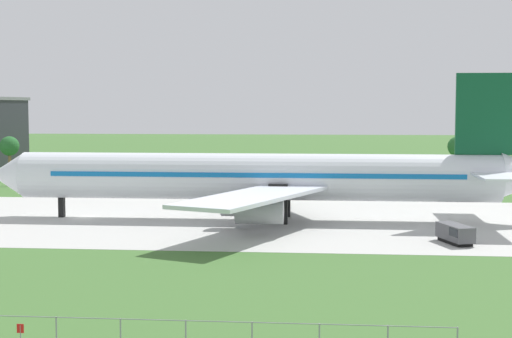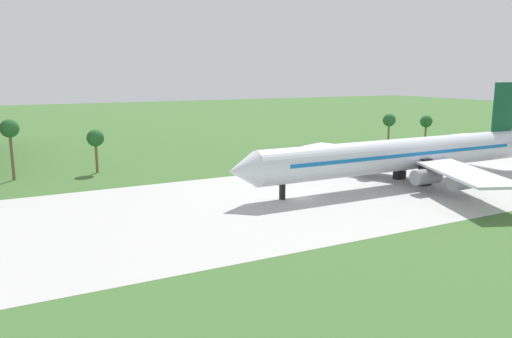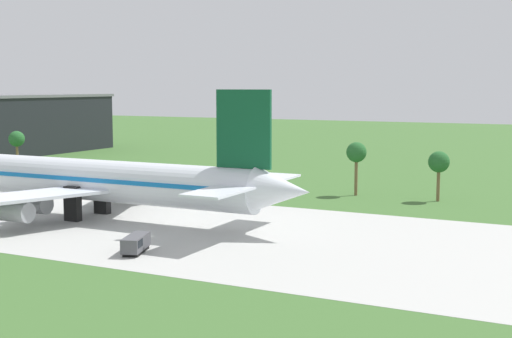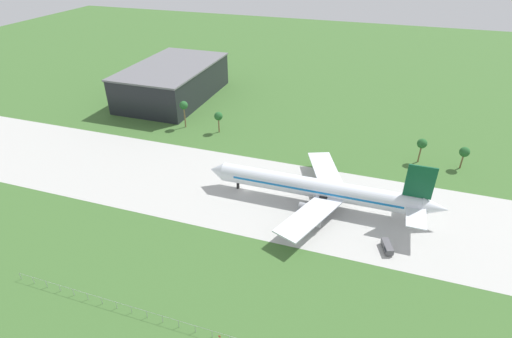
{
  "view_description": "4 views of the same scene",
  "coord_description": "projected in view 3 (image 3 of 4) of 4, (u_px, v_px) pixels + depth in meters",
  "views": [
    {
      "loc": [
        32.51,
        -100.44,
        14.94
      ],
      "look_at": [
        23.01,
        0.59,
        6.67
      ],
      "focal_mm": 55.0,
      "sensor_mm": 36.0,
      "label": 1
    },
    {
      "loc": [
        -44.69,
        -69.35,
        20.85
      ],
      "look_at": [
        -8.07,
        0.59,
        5.67
      ],
      "focal_mm": 35.0,
      "sensor_mm": 36.0,
      "label": 2
    },
    {
      "loc": [
        95.31,
        -81.6,
        19.42
      ],
      "look_at": [
        54.09,
        0.59,
        8.7
      ],
      "focal_mm": 50.0,
      "sensor_mm": 36.0,
      "label": 3
    },
    {
      "loc": [
        38.26,
        -103.99,
        75.14
      ],
      "look_at": [
        1.81,
        5.0,
        6.0
      ],
      "focal_mm": 28.0,
      "sensor_mm": 36.0,
      "label": 4
    }
  ],
  "objects": [
    {
      "name": "jet_airliner",
      "position": [
        80.0,
        179.0,
        106.01
      ],
      "size": [
        74.58,
        52.4,
        18.99
      ],
      "color": "silver",
      "rests_on": "ground_plane"
    },
    {
      "name": "baggage_tug",
      "position": [
        135.0,
        244.0,
        83.03
      ],
      "size": [
        3.66,
        5.85,
        2.06
      ],
      "color": "black",
      "rests_on": "ground_plane"
    },
    {
      "name": "palm_tree_row",
      "position": [
        162.0,
        143.0,
        144.69
      ],
      "size": [
        115.39,
        3.6,
        12.09
      ],
      "color": "brown",
      "rests_on": "ground_plane"
    }
  ]
}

